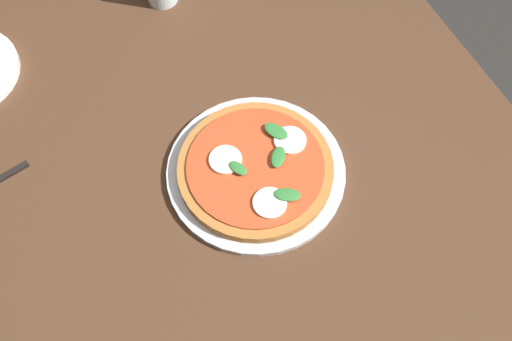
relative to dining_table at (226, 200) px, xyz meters
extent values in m
plane|color=#2D2B28|center=(0.00, 0.00, -0.66)|extent=(6.00, 6.00, 0.00)
cube|color=#4C301E|center=(0.00, 0.00, 0.07)|extent=(1.43, 1.09, 0.04)
cube|color=#4C301E|center=(-0.64, 0.47, -0.31)|extent=(0.07, 0.07, 0.71)
cylinder|color=silver|center=(0.02, 0.05, 0.09)|extent=(0.31, 0.31, 0.01)
cylinder|color=#B27033|center=(0.02, 0.05, 0.11)|extent=(0.27, 0.27, 0.02)
cylinder|color=#CC4723|center=(0.02, 0.05, 0.12)|extent=(0.23, 0.23, 0.00)
cylinder|color=white|center=(0.09, 0.04, 0.12)|extent=(0.06, 0.06, 0.00)
cylinder|color=white|center=(0.00, 0.13, 0.12)|extent=(0.06, 0.06, 0.00)
cylinder|color=white|center=(-0.01, 0.01, 0.12)|extent=(0.06, 0.06, 0.00)
ellipsoid|color=#337F38|center=(-0.02, 0.11, 0.13)|extent=(0.05, 0.04, 0.00)
ellipsoid|color=#337F38|center=(0.09, 0.07, 0.13)|extent=(0.04, 0.05, 0.00)
ellipsoid|color=#337F38|center=(0.02, 0.09, 0.13)|extent=(0.05, 0.04, 0.00)
ellipsoid|color=#337F38|center=(0.02, 0.02, 0.13)|extent=(0.04, 0.03, 0.00)
cube|color=black|center=(-0.16, -0.33, 0.09)|extent=(0.03, 0.07, 0.01)
camera|label=1|loc=(0.47, -0.15, 0.98)|focal=41.43mm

